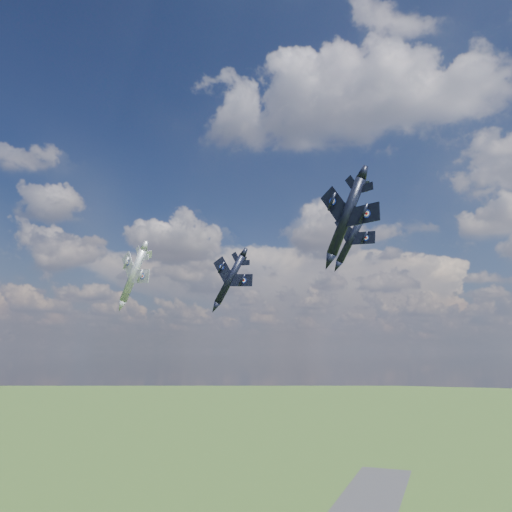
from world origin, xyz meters
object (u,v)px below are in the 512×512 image
at_px(jet_lead_navy, 230,279).
at_px(jet_right_navy, 346,217).
at_px(jet_left_silver, 133,275).
at_px(jet_high_navy, 352,238).

xyz_separation_m(jet_lead_navy, jet_right_navy, (26.89, -27.29, 2.29)).
bearing_deg(jet_left_silver, jet_lead_navy, 28.52).
bearing_deg(jet_high_navy, jet_lead_navy, -139.14).
distance_m(jet_right_navy, jet_left_silver, 52.34).
bearing_deg(jet_high_navy, jet_right_navy, -62.80).
xyz_separation_m(jet_right_navy, jet_left_silver, (-46.22, 24.55, -0.92)).
bearing_deg(jet_lead_navy, jet_right_navy, -41.63).
relative_size(jet_high_navy, jet_left_silver, 0.93).
relative_size(jet_right_navy, jet_high_navy, 0.91).
bearing_deg(jet_right_navy, jet_left_silver, 174.93).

